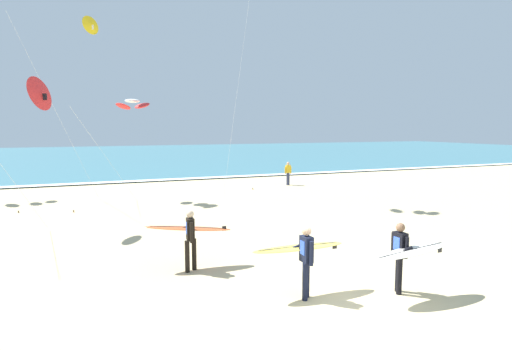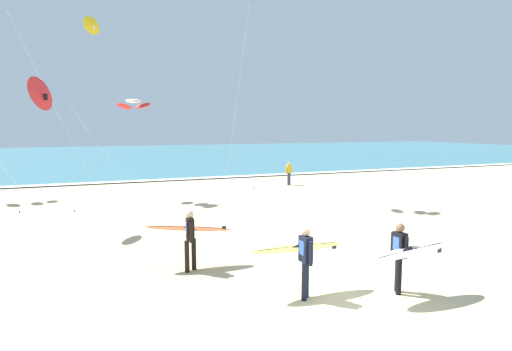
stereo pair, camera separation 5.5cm
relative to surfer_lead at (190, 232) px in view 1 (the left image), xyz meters
name	(u,v)px [view 1 (the left image)]	position (x,y,z in m)	size (l,w,h in m)	color
ground_plane	(341,304)	(2.58, -3.63, -1.05)	(160.00, 160.00, 0.00)	#CCB789
ocean_water	(122,156)	(2.58, 49.81, -1.01)	(160.00, 60.00, 0.08)	teal
shoreline_foam	(160,180)	(2.58, 20.11, -0.96)	(160.00, 1.06, 0.01)	white
surfer_lead	(190,232)	(0.00, 0.00, 0.00)	(2.47, 1.01, 1.71)	black
surfer_trailing	(303,253)	(1.99, -2.89, 0.00)	(2.38, 0.89, 1.71)	black
surfer_third	(405,252)	(4.22, -3.77, 0.00)	(2.19, 0.96, 1.71)	black
kite_delta_scarlet_near	(41,93)	(-3.98, 6.33, 4.14)	(2.67, 4.18, 5.84)	red
kite_delta_golden_high	(91,26)	(-1.93, 13.43, 8.22)	(4.12, 3.16, 9.83)	yellow
kite_arc_ivory_low	(132,104)	(-0.06, 12.26, 4.10)	(4.10, 3.48, 5.43)	red
bystander_yellow_top	(288,173)	(10.33, 14.53, -0.23)	(0.50, 0.22, 1.59)	#2D334C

